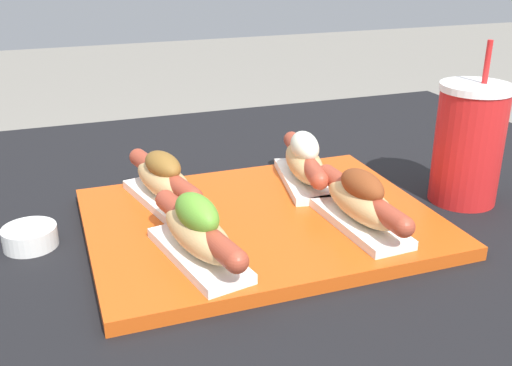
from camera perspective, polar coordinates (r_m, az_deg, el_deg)
serving_tray at (r=0.81m, az=0.48°, el=-3.69°), size 0.46×0.35×0.02m
hot_dog_0 at (r=0.69m, az=-5.58°, el=-4.64°), size 0.09×0.20×0.08m
hot_dog_1 at (r=0.78m, az=9.96°, el=-1.79°), size 0.07×0.21×0.08m
hot_dog_2 at (r=0.85m, az=-8.79°, el=0.27°), size 0.10×0.20×0.07m
hot_dog_3 at (r=0.90m, az=4.61°, el=2.06°), size 0.09×0.20×0.08m
sauce_bowl at (r=0.82m, az=-20.74°, el=-4.71°), size 0.07×0.07×0.03m
drink_cup at (r=0.92m, az=19.59°, el=3.55°), size 0.10×0.10×0.24m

